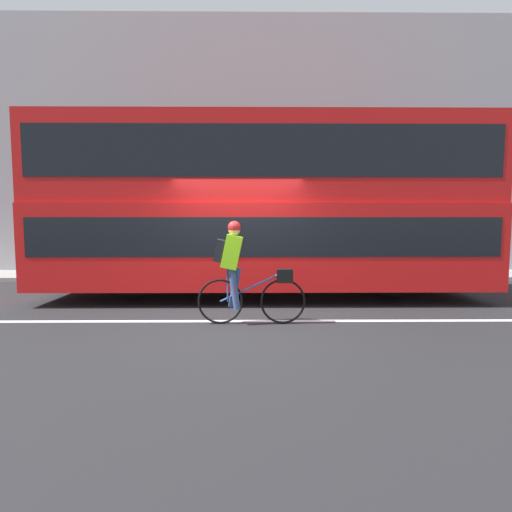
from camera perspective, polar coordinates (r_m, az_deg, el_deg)
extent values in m
plane|color=#232326|center=(6.78, -2.93, -9.49)|extent=(80.00, 80.00, 0.00)
cube|color=silver|center=(6.88, -2.90, -9.26)|extent=(50.00, 0.14, 0.01)
cube|color=gray|center=(12.18, -1.87, -2.77)|extent=(60.00, 1.86, 0.12)
cube|color=#9E9EA3|center=(13.37, -1.81, 15.31)|extent=(60.00, 0.30, 8.20)
cylinder|color=black|center=(9.56, 18.96, -2.39)|extent=(1.03, 0.30, 1.03)
cylinder|color=black|center=(9.41, -17.42, -2.45)|extent=(1.03, 0.30, 1.03)
cube|color=red|center=(8.95, 0.92, 1.68)|extent=(9.55, 2.56, 1.74)
cube|color=black|center=(8.94, 0.92, 3.02)|extent=(9.17, 2.58, 0.77)
cube|color=red|center=(9.03, 0.93, 12.94)|extent=(9.55, 2.46, 1.79)
cube|color=black|center=(9.04, 0.93, 13.50)|extent=(9.17, 2.48, 1.00)
torus|color=black|center=(6.64, 3.85, -6.49)|extent=(0.75, 0.04, 0.75)
torus|color=black|center=(6.65, -5.13, -6.49)|extent=(0.75, 0.04, 0.75)
cylinder|color=#2D4C8C|center=(6.58, -0.64, -4.46)|extent=(1.05, 0.03, 0.51)
cylinder|color=#2D4C8C|center=(6.59, -4.06, -4.14)|extent=(0.03, 0.03, 0.55)
cube|color=black|center=(6.58, 4.14, -2.84)|extent=(0.26, 0.16, 0.22)
cube|color=#8CE019|center=(6.52, -3.47, 0.60)|extent=(0.37, 0.32, 0.58)
cube|color=black|center=(6.53, -5.22, 0.77)|extent=(0.21, 0.26, 0.38)
cylinder|color=#384C7A|center=(6.68, -3.06, -4.50)|extent=(0.22, 0.11, 0.67)
cylinder|color=#384C7A|center=(6.50, -3.13, -4.76)|extent=(0.20, 0.11, 0.67)
sphere|color=tan|center=(6.50, -3.13, 3.73)|extent=(0.19, 0.19, 0.19)
sphere|color=red|center=(6.50, -3.13, 4.10)|extent=(0.21, 0.21, 0.21)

